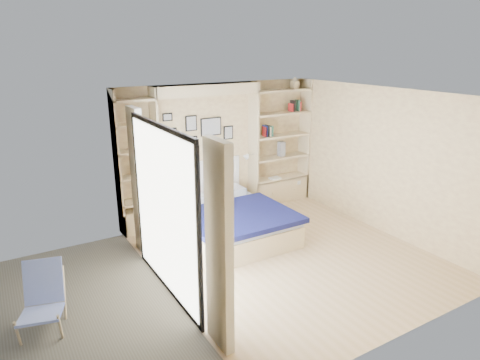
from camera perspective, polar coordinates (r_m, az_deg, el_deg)
ground at (r=6.87m, az=6.19°, el=-9.87°), size 4.50×4.50×0.00m
room_shell at (r=7.47m, az=-2.94°, el=1.40°), size 4.50×4.50×4.50m
bed at (r=7.37m, az=-1.64°, el=-5.41°), size 1.77×2.24×1.07m
photo_gallery at (r=7.93m, az=-5.83°, el=6.21°), size 1.48×0.02×0.82m
reading_lamps at (r=7.91m, az=-4.03°, el=2.48°), size 1.92×0.12×0.15m
shelf_decor at (r=8.53m, az=3.89°, el=7.47°), size 3.49×0.23×2.03m
deck at (r=5.76m, az=-25.42°, el=-17.51°), size 3.20×4.00×0.05m
deck_chair at (r=5.59m, az=-24.86°, el=-14.16°), size 0.64×0.85×0.76m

